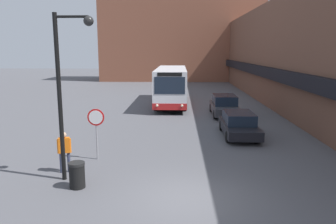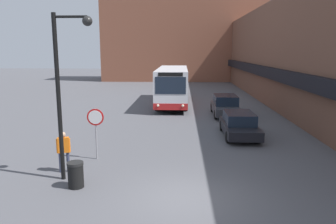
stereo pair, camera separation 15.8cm
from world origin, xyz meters
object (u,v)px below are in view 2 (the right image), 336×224
(stop_sign, at_px, (96,123))
(city_bus, at_px, (173,85))
(pedestrian, at_px, (64,148))
(trash_bin, at_px, (76,175))
(parked_car_front, at_px, (239,124))
(street_lamp, at_px, (65,79))
(parked_car_middle, at_px, (225,105))

(stop_sign, bearing_deg, city_bus, 79.27)
(pedestrian, relative_size, trash_bin, 1.77)
(parked_car_front, relative_size, street_lamp, 0.71)
(parked_car_middle, xyz_separation_m, pedestrian, (-8.10, -12.28, 0.24))
(stop_sign, bearing_deg, trash_bin, -89.07)
(parked_car_middle, bearing_deg, stop_sign, -124.05)
(city_bus, xyz_separation_m, parked_car_front, (4.19, -11.40, -1.09))
(parked_car_front, xyz_separation_m, street_lamp, (-7.60, -6.82, 3.17))
(parked_car_middle, height_order, trash_bin, parked_car_middle)
(pedestrian, bearing_deg, trash_bin, -74.48)
(city_bus, distance_m, parked_car_front, 12.19)
(city_bus, distance_m, stop_sign, 16.11)
(parked_car_middle, height_order, pedestrian, pedestrian)
(parked_car_front, xyz_separation_m, pedestrian, (-8.10, -6.07, 0.32))
(pedestrian, height_order, trash_bin, pedestrian)
(city_bus, bearing_deg, pedestrian, -102.60)
(parked_car_front, distance_m, stop_sign, 8.51)
(city_bus, distance_m, pedestrian, 17.92)
(stop_sign, bearing_deg, parked_car_middle, 55.95)
(parked_car_front, distance_m, trash_bin, 10.41)
(city_bus, xyz_separation_m, trash_bin, (-2.95, -18.97, -1.31))
(city_bus, bearing_deg, street_lamp, -100.58)
(parked_car_middle, xyz_separation_m, street_lamp, (-7.60, -13.03, 3.09))
(parked_car_front, xyz_separation_m, stop_sign, (-7.19, -4.43, 1.00))
(city_bus, bearing_deg, trash_bin, -98.83)
(street_lamp, relative_size, trash_bin, 6.54)
(pedestrian, bearing_deg, city_bus, 60.40)
(stop_sign, distance_m, trash_bin, 3.37)
(parked_car_middle, bearing_deg, street_lamp, -120.24)
(city_bus, relative_size, parked_car_front, 2.52)
(parked_car_front, height_order, stop_sign, stop_sign)
(parked_car_front, height_order, parked_car_middle, parked_car_middle)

